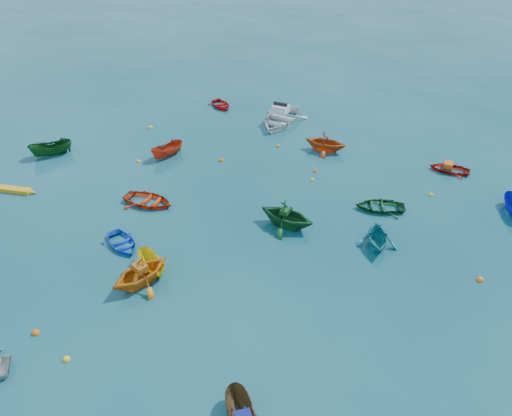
# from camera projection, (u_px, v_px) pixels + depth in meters

# --- Properties ---
(ground) EXTENTS (160.00, 160.00, 0.00)m
(ground) POSITION_uv_depth(u_px,v_px,m) (237.00, 268.00, 25.56)
(ground) COLOR #0A444C
(ground) RESTS_ON ground
(dinghy_blue_sw) EXTENTS (3.15, 3.09, 0.53)m
(dinghy_blue_sw) POSITION_uv_depth(u_px,v_px,m) (123.00, 246.00, 27.08)
(dinghy_blue_sw) COLOR blue
(dinghy_blue_sw) RESTS_ON ground
(dinghy_orange_w) EXTENTS (3.93, 4.06, 1.64)m
(dinghy_orange_w) POSITION_uv_depth(u_px,v_px,m) (142.00, 283.00, 24.62)
(dinghy_orange_w) COLOR orange
(dinghy_orange_w) RESTS_ON ground
(sampan_yellow_mid) EXTENTS (2.40, 2.36, 0.94)m
(sampan_yellow_mid) POSITION_uv_depth(u_px,v_px,m) (153.00, 270.00, 25.45)
(sampan_yellow_mid) COLOR yellow
(sampan_yellow_mid) RESTS_ON ground
(dinghy_green_e) EXTENTS (3.11, 2.36, 0.61)m
(dinghy_green_e) POSITION_uv_depth(u_px,v_px,m) (379.00, 209.00, 30.03)
(dinghy_green_e) COLOR #124E22
(dinghy_green_e) RESTS_ON ground
(dinghy_cyan_se) EXTENTS (2.51, 2.84, 1.39)m
(dinghy_cyan_se) POSITION_uv_depth(u_px,v_px,m) (376.00, 245.00, 27.14)
(dinghy_cyan_se) COLOR teal
(dinghy_cyan_se) RESTS_ON ground
(dinghy_red_nw) EXTENTS (3.53, 2.79, 0.66)m
(dinghy_red_nw) POSITION_uv_depth(u_px,v_px,m) (149.00, 204.00, 30.49)
(dinghy_red_nw) COLOR red
(dinghy_red_nw) RESTS_ON ground
(sampan_orange_n) EXTENTS (2.30, 2.79, 1.03)m
(sampan_orange_n) POSITION_uv_depth(u_px,v_px,m) (168.00, 156.00, 35.59)
(sampan_orange_n) COLOR #BB3411
(sampan_orange_n) RESTS_ON ground
(dinghy_green_n) EXTENTS (3.94, 3.65, 1.70)m
(dinghy_green_n) POSITION_uv_depth(u_px,v_px,m) (286.00, 226.00, 28.59)
(dinghy_green_n) COLOR #135322
(dinghy_green_n) RESTS_ON ground
(dinghy_red_ne) EXTENTS (2.91, 2.31, 0.54)m
(dinghy_red_ne) POSITION_uv_depth(u_px,v_px,m) (449.00, 171.00, 33.83)
(dinghy_red_ne) COLOR #AD1B0E
(dinghy_red_ne) RESTS_ON ground
(dinghy_red_far) EXTENTS (3.09, 3.18, 0.54)m
(dinghy_red_far) POSITION_uv_depth(u_px,v_px,m) (221.00, 107.00, 43.01)
(dinghy_red_far) COLOR #B50F11
(dinghy_red_far) RESTS_ON ground
(dinghy_orange_far) EXTENTS (3.39, 3.06, 1.56)m
(dinghy_orange_far) POSITION_uv_depth(u_px,v_px,m) (325.00, 151.00, 36.28)
(dinghy_orange_far) COLOR #BF4812
(dinghy_orange_far) RESTS_ON ground
(sampan_green_far) EXTENTS (3.05, 2.65, 1.15)m
(sampan_green_far) POSITION_uv_depth(u_px,v_px,m) (52.00, 155.00, 35.70)
(sampan_green_far) COLOR #114C17
(sampan_green_far) RESTS_ON ground
(kayak_yellow) EXTENTS (3.55, 0.53, 0.35)m
(kayak_yellow) POSITION_uv_depth(u_px,v_px,m) (10.00, 191.00, 31.70)
(kayak_yellow) COLOR gold
(kayak_yellow) RESTS_ON ground
(motorboat_white) EXTENTS (4.63, 5.71, 1.65)m
(motorboat_white) POSITION_uv_depth(u_px,v_px,m) (280.00, 123.00, 40.25)
(motorboat_white) COLOR white
(motorboat_white) RESTS_ON ground
(tarp_orange_a) EXTENTS (0.89, 0.83, 0.34)m
(tarp_orange_a) POSITION_uv_depth(u_px,v_px,m) (140.00, 267.00, 24.10)
(tarp_orange_a) COLOR #AF5A12
(tarp_orange_a) RESTS_ON dinghy_orange_w
(tarp_green_b) EXTENTS (0.59, 0.68, 0.28)m
(tarp_green_b) POSITION_uv_depth(u_px,v_px,m) (285.00, 211.00, 28.08)
(tarp_green_b) COLOR #134D1B
(tarp_green_b) RESTS_ON dinghy_green_n
(tarp_orange_b) EXTENTS (0.66, 0.81, 0.35)m
(tarp_orange_b) POSITION_uv_depth(u_px,v_px,m) (449.00, 165.00, 33.61)
(tarp_orange_b) COLOR #D95B16
(tarp_orange_b) RESTS_ON dinghy_red_ne
(buoy_or_a) EXTENTS (0.36, 0.36, 0.36)m
(buoy_or_a) POSITION_uv_depth(u_px,v_px,m) (36.00, 333.00, 21.95)
(buoy_or_a) COLOR #D75F0B
(buoy_or_a) RESTS_ON ground
(buoy_ye_a) EXTENTS (0.33, 0.33, 0.33)m
(buoy_ye_a) POSITION_uv_depth(u_px,v_px,m) (67.00, 360.00, 20.77)
(buoy_ye_a) COLOR yellow
(buoy_ye_a) RESTS_ON ground
(buoy_or_b) EXTENTS (0.37, 0.37, 0.37)m
(buoy_or_b) POSITION_uv_depth(u_px,v_px,m) (480.00, 280.00, 24.79)
(buoy_or_b) COLOR orange
(buoy_or_b) RESTS_ON ground
(buoy_ye_b) EXTENTS (0.31, 0.31, 0.31)m
(buoy_ye_b) POSITION_uv_depth(u_px,v_px,m) (138.00, 162.00, 34.90)
(buoy_ye_b) COLOR gold
(buoy_ye_b) RESTS_ON ground
(buoy_or_c) EXTENTS (0.38, 0.38, 0.38)m
(buoy_or_c) POSITION_uv_depth(u_px,v_px,m) (221.00, 161.00, 35.01)
(buoy_or_c) COLOR orange
(buoy_or_c) RESTS_ON ground
(buoy_ye_c) EXTENTS (0.32, 0.32, 0.32)m
(buoy_ye_c) POSITION_uv_depth(u_px,v_px,m) (312.00, 180.00, 32.80)
(buoy_ye_c) COLOR gold
(buoy_ye_c) RESTS_ON ground
(buoy_or_d) EXTENTS (0.31, 0.31, 0.31)m
(buoy_or_d) POSITION_uv_depth(u_px,v_px,m) (315.00, 171.00, 33.76)
(buoy_or_d) COLOR #EB5D0C
(buoy_or_d) RESTS_ON ground
(buoy_ye_d) EXTENTS (0.38, 0.38, 0.38)m
(buoy_ye_d) POSITION_uv_depth(u_px,v_px,m) (150.00, 128.00, 39.48)
(buoy_ye_d) COLOR yellow
(buoy_ye_d) RESTS_ON ground
(buoy_or_e) EXTENTS (0.33, 0.33, 0.33)m
(buoy_or_e) POSITION_uv_depth(u_px,v_px,m) (278.00, 147.00, 36.79)
(buoy_or_e) COLOR orange
(buoy_or_e) RESTS_ON ground
(buoy_ye_e) EXTENTS (0.30, 0.30, 0.30)m
(buoy_ye_e) POSITION_uv_depth(u_px,v_px,m) (431.00, 195.00, 31.28)
(buoy_ye_e) COLOR gold
(buoy_ye_e) RESTS_ON ground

